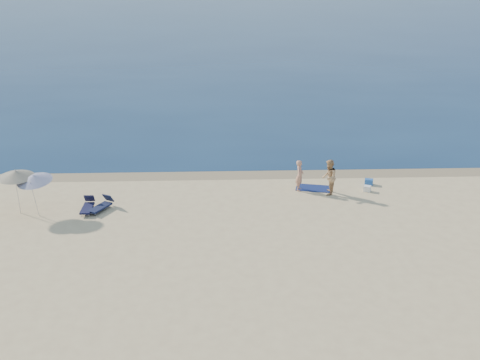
% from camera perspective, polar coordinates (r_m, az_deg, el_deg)
% --- Properties ---
extents(sea, '(240.00, 160.00, 0.01)m').
position_cam_1_polar(sea, '(114.50, -1.57, 15.10)').
color(sea, '#0B2446').
rests_on(sea, ground).
extents(wet_sand_strip, '(240.00, 1.60, 0.00)m').
position_cam_1_polar(wet_sand_strip, '(35.57, -0.01, 0.51)').
color(wet_sand_strip, '#847254').
rests_on(wet_sand_strip, ground).
extents(person_left, '(0.58, 0.72, 1.74)m').
position_cam_1_polar(person_left, '(33.20, 5.67, 0.44)').
color(person_left, tan).
rests_on(person_left, ground).
extents(person_right, '(0.96, 1.11, 1.96)m').
position_cam_1_polar(person_right, '(32.83, 8.43, 0.26)').
color(person_right, tan).
rests_on(person_right, ground).
extents(beach_towel, '(2.08, 1.45, 0.03)m').
position_cam_1_polar(beach_towel, '(33.82, 6.95, -0.77)').
color(beach_towel, '#0F1A4C').
rests_on(beach_towel, ground).
extents(white_bag, '(0.46, 0.44, 0.31)m').
position_cam_1_polar(white_bag, '(33.88, 11.97, -0.80)').
color(white_bag, white).
rests_on(white_bag, ground).
extents(blue_cooler, '(0.53, 0.44, 0.33)m').
position_cam_1_polar(blue_cooler, '(34.83, 12.12, -0.17)').
color(blue_cooler, '#2056AF').
rests_on(blue_cooler, ground).
extents(umbrella_near, '(2.31, 2.32, 2.29)m').
position_cam_1_polar(umbrella_near, '(31.35, -18.94, 0.16)').
color(umbrella_near, silver).
rests_on(umbrella_near, ground).
extents(umbrella_far, '(1.88, 1.89, 2.39)m').
position_cam_1_polar(umbrella_far, '(31.79, -20.50, 0.54)').
color(umbrella_far, silver).
rests_on(umbrella_far, ground).
extents(lounger_left, '(0.51, 1.55, 0.68)m').
position_cam_1_polar(lounger_left, '(31.66, -14.26, -2.44)').
color(lounger_left, '#131435').
rests_on(lounger_left, ground).
extents(lounger_right, '(1.22, 1.63, 0.70)m').
position_cam_1_polar(lounger_right, '(31.57, -13.01, -2.39)').
color(lounger_right, '#141A38').
rests_on(lounger_right, ground).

